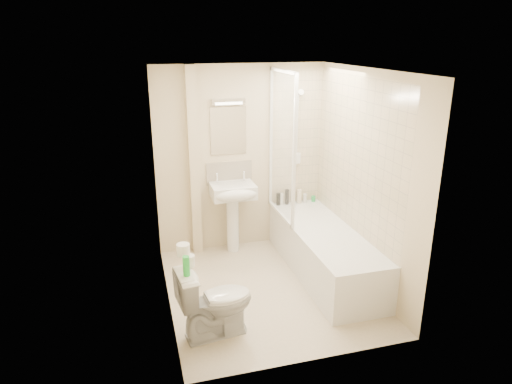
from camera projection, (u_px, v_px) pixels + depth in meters
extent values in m
plane|color=beige|center=(268.00, 289.00, 5.15)|extent=(2.50, 2.50, 0.00)
cube|color=beige|center=(241.00, 159.00, 5.90)|extent=(2.20, 0.02, 2.40)
cube|color=beige|center=(163.00, 198.00, 4.49)|extent=(0.02, 2.50, 2.40)
cube|color=beige|center=(364.00, 180.00, 5.04)|extent=(0.02, 2.50, 2.40)
cube|color=white|center=(270.00, 70.00, 4.38)|extent=(2.20, 2.50, 0.02)
cube|color=beige|center=(296.00, 139.00, 6.01)|extent=(0.70, 0.01, 1.75)
cube|color=beige|center=(356.00, 156.00, 5.15)|extent=(0.01, 2.10, 1.75)
cube|color=beige|center=(194.00, 164.00, 5.69)|extent=(0.12, 0.12, 2.40)
cube|color=beige|center=(229.00, 173.00, 5.91)|extent=(0.60, 0.02, 0.30)
cube|color=white|center=(228.00, 131.00, 5.73)|extent=(0.46, 0.01, 0.60)
cube|color=silver|center=(228.00, 101.00, 5.59)|extent=(0.42, 0.07, 0.07)
cube|color=white|center=(324.00, 251.00, 5.44)|extent=(0.70, 2.10, 0.55)
cube|color=white|center=(325.00, 235.00, 5.36)|extent=(0.56, 1.96, 0.05)
cube|color=white|center=(282.00, 146.00, 5.51)|extent=(0.01, 0.90, 1.80)
cube|color=white|center=(271.00, 139.00, 5.91)|extent=(0.04, 0.04, 1.80)
cube|color=white|center=(294.00, 155.00, 5.10)|extent=(0.04, 0.04, 1.80)
cube|color=white|center=(283.00, 71.00, 5.23)|extent=(0.04, 0.90, 0.04)
cube|color=white|center=(280.00, 214.00, 5.80)|extent=(0.04, 0.90, 0.03)
cylinder|color=white|center=(297.00, 130.00, 5.95)|extent=(0.02, 0.02, 0.90)
cylinder|color=white|center=(296.00, 163.00, 6.09)|extent=(0.05, 0.05, 0.02)
cylinder|color=white|center=(298.00, 95.00, 5.80)|extent=(0.05, 0.05, 0.02)
cylinder|color=white|center=(300.00, 93.00, 5.74)|extent=(0.08, 0.11, 0.11)
cube|color=white|center=(296.00, 158.00, 6.07)|extent=(0.10, 0.05, 0.14)
cylinder|color=white|center=(296.00, 126.00, 5.91)|extent=(0.01, 0.13, 0.84)
cylinder|color=white|center=(233.00, 224.00, 5.98)|extent=(0.16, 0.16, 0.74)
cube|color=white|center=(233.00, 191.00, 5.79)|extent=(0.55, 0.42, 0.17)
ellipsoid|color=white|center=(236.00, 195.00, 5.64)|extent=(0.55, 0.23, 0.17)
cube|color=silver|center=(233.00, 186.00, 5.77)|extent=(0.38, 0.28, 0.04)
cylinder|color=white|center=(217.00, 179.00, 5.80)|extent=(0.03, 0.03, 0.10)
cylinder|color=white|center=(244.00, 177.00, 5.90)|extent=(0.03, 0.03, 0.10)
sphere|color=white|center=(217.00, 174.00, 5.79)|extent=(0.04, 0.04, 0.04)
sphere|color=white|center=(244.00, 172.00, 5.88)|extent=(0.04, 0.04, 0.04)
cylinder|color=black|center=(278.00, 199.00, 6.13)|extent=(0.06, 0.06, 0.16)
cylinder|color=silver|center=(281.00, 199.00, 6.14)|extent=(0.06, 0.06, 0.16)
cylinder|color=black|center=(287.00, 197.00, 6.15)|extent=(0.05, 0.05, 0.21)
cylinder|color=navy|center=(293.00, 198.00, 6.19)|extent=(0.05, 0.05, 0.14)
cylinder|color=beige|center=(299.00, 196.00, 6.20)|extent=(0.07, 0.07, 0.19)
cylinder|color=silver|center=(305.00, 198.00, 6.23)|extent=(0.05, 0.05, 0.12)
cylinder|color=green|center=(313.00, 199.00, 6.27)|extent=(0.06, 0.06, 0.08)
imported|color=white|center=(215.00, 301.00, 4.26)|extent=(0.58, 0.80, 0.71)
cylinder|color=white|center=(189.00, 261.00, 4.15)|extent=(0.10, 0.10, 0.11)
cylinder|color=white|center=(183.00, 250.00, 4.13)|extent=(0.12, 0.12, 0.11)
cylinder|color=green|center=(186.00, 266.00, 3.98)|extent=(0.06, 0.06, 0.18)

